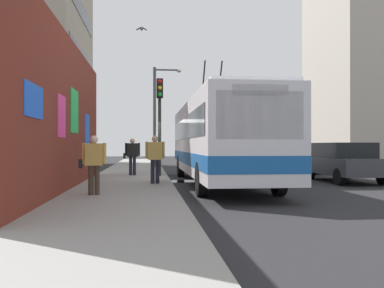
# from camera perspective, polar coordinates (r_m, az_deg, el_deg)

# --- Properties ---
(ground_plane) EXTENTS (80.00, 80.00, 0.00)m
(ground_plane) POSITION_cam_1_polar(r_m,az_deg,el_deg) (17.78, -3.20, -4.94)
(ground_plane) COLOR #232326
(sidewalk_slab) EXTENTS (48.00, 3.20, 0.15)m
(sidewalk_slab) POSITION_cam_1_polar(r_m,az_deg,el_deg) (17.77, -8.38, -4.70)
(sidewalk_slab) COLOR gray
(sidewalk_slab) RESTS_ON ground_plane
(graffiti_wall) EXTENTS (12.87, 0.32, 4.75)m
(graffiti_wall) POSITION_cam_1_polar(r_m,az_deg,el_deg) (13.40, -16.70, 3.68)
(graffiti_wall) COLOR maroon
(graffiti_wall) RESTS_ON ground_plane
(building_far_left) EXTENTS (11.60, 7.57, 18.13)m
(building_far_left) POSITION_cam_1_polar(r_m,az_deg,el_deg) (32.08, -21.48, 13.51)
(building_far_left) COLOR #9E937F
(building_far_left) RESTS_ON ground_plane
(building_far_right) EXTENTS (8.91, 8.49, 17.60)m
(building_far_right) POSITION_cam_1_polar(r_m,az_deg,el_deg) (37.13, 23.39, 11.20)
(building_far_right) COLOR #B2A899
(building_far_right) RESTS_ON ground_plane
(city_bus) EXTENTS (12.06, 2.55, 4.94)m
(city_bus) POSITION_cam_1_polar(r_m,az_deg,el_deg) (16.04, 3.57, 0.84)
(city_bus) COLOR silver
(city_bus) RESTS_ON ground_plane
(parked_car_dark_gray) EXTENTS (4.28, 1.90, 1.58)m
(parked_car_dark_gray) POSITION_cam_1_polar(r_m,az_deg,el_deg) (18.11, 19.76, -2.20)
(parked_car_dark_gray) COLOR #38383D
(parked_car_dark_gray) RESTS_ON ground_plane
(parked_car_navy) EXTENTS (4.46, 1.90, 1.58)m
(parked_car_navy) POSITION_cam_1_polar(r_m,az_deg,el_deg) (23.63, 13.45, -1.73)
(parked_car_navy) COLOR navy
(parked_car_navy) RESTS_ON ground_plane
(parked_car_black) EXTENTS (4.54, 1.95, 1.58)m
(parked_car_black) POSITION_cam_1_polar(r_m,az_deg,el_deg) (29.38, 9.54, -1.43)
(parked_car_black) COLOR black
(parked_car_black) RESTS_ON ground_plane
(pedestrian_at_curb) EXTENTS (0.22, 0.67, 1.66)m
(pedestrian_at_curb) POSITION_cam_1_polar(r_m,az_deg,el_deg) (14.68, -5.02, -1.54)
(pedestrian_at_curb) COLOR #1E1E2D
(pedestrian_at_curb) RESTS_ON sidewalk_slab
(pedestrian_near_wall) EXTENTS (0.22, 0.72, 1.59)m
(pedestrian_near_wall) POSITION_cam_1_polar(r_m,az_deg,el_deg) (11.57, -13.15, -2.17)
(pedestrian_near_wall) COLOR #3F3326
(pedestrian_near_wall) RESTS_ON sidewalk_slab
(pedestrian_midblock) EXTENTS (0.22, 0.74, 1.64)m
(pedestrian_midblock) POSITION_cam_1_polar(r_m,az_deg,el_deg) (18.87, -8.07, -1.30)
(pedestrian_midblock) COLOR #1E1E2D
(pedestrian_midblock) RESTS_ON sidewalk_slab
(traffic_light) EXTENTS (0.49, 0.28, 4.24)m
(traffic_light) POSITION_cam_1_polar(r_m,az_deg,el_deg) (18.39, -4.39, 4.57)
(traffic_light) COLOR #2D382D
(traffic_light) RESTS_ON sidewalk_slab
(street_lamp) EXTENTS (0.44, 1.72, 6.10)m
(street_lamp) POSITION_cam_1_polar(r_m,az_deg,el_deg) (25.89, -4.62, 4.69)
(street_lamp) COLOR #4C4C51
(street_lamp) RESTS_ON sidewalk_slab
(flying_pigeons) EXTENTS (0.32, 0.53, 0.17)m
(flying_pigeons) POSITION_cam_1_polar(r_m,az_deg,el_deg) (22.46, -6.83, 15.17)
(flying_pigeons) COLOR slate
(curbside_puddle) EXTENTS (1.46, 1.46, 0.00)m
(curbside_puddle) POSITION_cam_1_polar(r_m,az_deg,el_deg) (17.34, -1.13, -5.05)
(curbside_puddle) COLOR black
(curbside_puddle) RESTS_ON ground_plane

